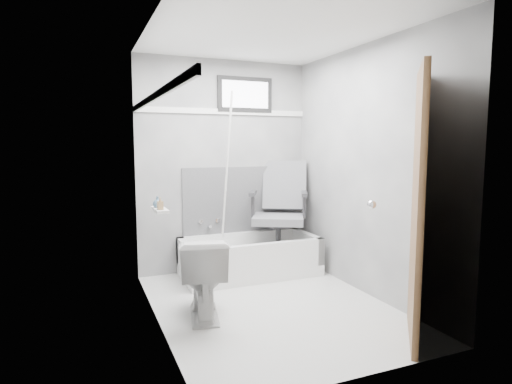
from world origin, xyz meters
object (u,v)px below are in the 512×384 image
office_chair (278,211)px  door (477,210)px  toilet (203,276)px  soap_bottle_b (157,202)px  soap_bottle_a (160,203)px  bathtub (250,256)px

office_chair → door: bearing=-50.4°
toilet → door: bearing=153.4°
toilet → soap_bottle_b: (-0.32, 0.27, 0.62)m
office_chair → soap_bottle_a: 1.68m
office_chair → door: 2.30m
office_chair → soap_bottle_b: office_chair is taller
toilet → soap_bottle_a: soap_bottle_a is taller
office_chair → toilet: bearing=-113.1°
door → soap_bottle_b: 2.49m
soap_bottle_a → office_chair: bearing=28.3°
toilet → office_chair: bearing=-128.5°
bathtub → soap_bottle_b: 1.48m
office_chair → door: (0.46, -2.23, 0.31)m
bathtub → soap_bottle_a: size_ratio=14.52×
soap_bottle_a → soap_bottle_b: size_ratio=1.02×
bathtub → door: size_ratio=0.75×
door → soap_bottle_a: bearing=143.1°
office_chair → soap_bottle_b: size_ratio=11.35×
toilet → soap_bottle_a: bearing=-10.1°
office_chair → soap_bottle_b: bearing=-128.1°
toilet → soap_bottle_b: size_ratio=6.91×
office_chair → soap_bottle_b: (-1.46, -0.65, 0.27)m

